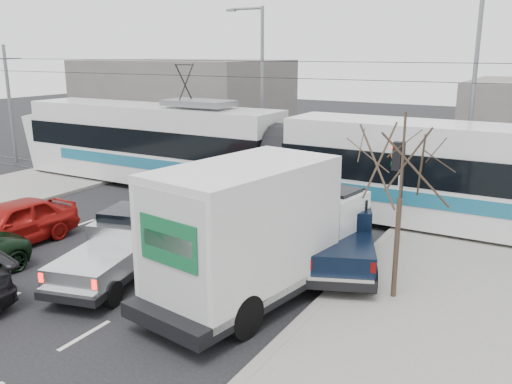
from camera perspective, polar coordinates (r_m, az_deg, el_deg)
The scene contains 14 objects.
ground at distance 17.02m, azimuth -14.11°, elevation -8.71°, with size 120.00×120.00×0.00m, color black.
sidewalk_right at distance 13.06m, azimuth 17.23°, elevation -16.11°, with size 6.00×60.00×0.15m, color gray.
rails at distance 24.74m, azimuth 1.97°, elevation -0.89°, with size 60.00×1.60×0.03m, color #33302D.
building_left at distance 41.70m, azimuth -7.50°, elevation 9.49°, with size 14.00×10.00×6.00m, color slate.
bare_tree at distance 14.34m, azimuth 15.13°, elevation 2.77°, with size 2.40×2.40×5.00m.
traffic_signal at distance 18.62m, azimuth 14.75°, elevation 2.12°, with size 0.44×0.44×3.60m.
street_lamp_near at distance 25.45m, azimuth 21.52°, elevation 10.23°, with size 2.38×0.25×9.00m.
street_lamp_far at distance 31.16m, azimuth 0.35°, elevation 11.83°, with size 2.38×0.25×9.00m.
catenary at distance 24.00m, azimuth 2.05°, elevation 8.05°, with size 60.00×0.20×7.00m.
tram at distance 23.63m, azimuth 3.02°, elevation 3.64°, with size 29.43×3.26×6.00m.
silver_pickup at distance 16.89m, azimuth -13.95°, elevation -5.45°, with size 2.95×5.49×1.90m.
box_truck at distance 14.70m, azimuth 0.43°, elevation -4.12°, with size 3.84×7.98×3.83m.
navy_pickup at distance 17.23m, azimuth 8.81°, elevation -4.30°, with size 3.69×5.52×2.19m.
red_car at distance 20.64m, azimuth -24.45°, elevation -3.07°, with size 1.92×4.77×1.62m, color #9B110E.
Camera 1 is at (11.07, -11.13, 6.60)m, focal length 38.00 mm.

